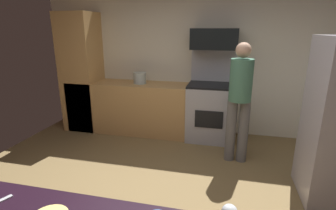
{
  "coord_description": "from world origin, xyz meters",
  "views": [
    {
      "loc": [
        0.71,
        -2.25,
        1.83
      ],
      "look_at": [
        0.11,
        0.3,
        1.05
      ],
      "focal_mm": 27.7,
      "sensor_mm": 36.0,
      "label": 1
    }
  ],
  "objects_px": {
    "oven_range": "(211,109)",
    "person_cook": "(240,98)",
    "stock_pot": "(140,78)",
    "microwave": "(214,39)"
  },
  "relations": [
    {
      "from": "oven_range",
      "to": "person_cook",
      "type": "height_order",
      "value": "person_cook"
    },
    {
      "from": "oven_range",
      "to": "person_cook",
      "type": "bearing_deg",
      "value": -59.54
    },
    {
      "from": "oven_range",
      "to": "stock_pot",
      "type": "distance_m",
      "value": 1.34
    },
    {
      "from": "microwave",
      "to": "stock_pot",
      "type": "distance_m",
      "value": 1.42
    },
    {
      "from": "oven_range",
      "to": "microwave",
      "type": "xyz_separation_m",
      "value": [
        0.0,
        0.09,
        1.15
      ]
    },
    {
      "from": "person_cook",
      "to": "stock_pot",
      "type": "height_order",
      "value": "person_cook"
    },
    {
      "from": "microwave",
      "to": "person_cook",
      "type": "distance_m",
      "value": 1.17
    },
    {
      "from": "person_cook",
      "to": "stock_pot",
      "type": "bearing_deg",
      "value": 156.52
    },
    {
      "from": "microwave",
      "to": "person_cook",
      "type": "bearing_deg",
      "value": -62.3
    },
    {
      "from": "person_cook",
      "to": "microwave",
      "type": "bearing_deg",
      "value": 117.7
    }
  ]
}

